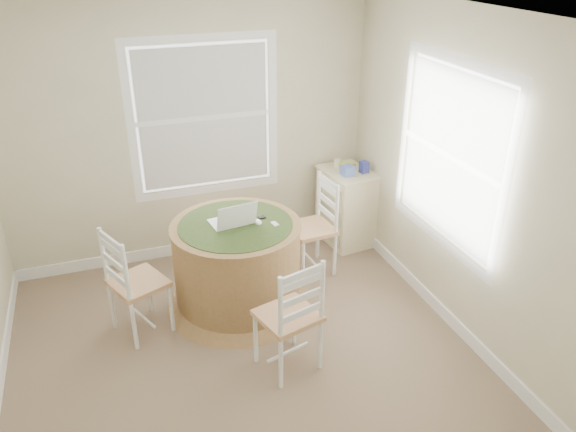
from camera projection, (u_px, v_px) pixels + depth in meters
name	position (u px, v px, depth m)	size (l,w,h in m)	color
room	(254.00, 199.00, 4.09)	(3.64, 3.64, 2.64)	#877355
round_table	(237.00, 262.00, 4.95)	(1.31, 1.31, 0.81)	olive
chair_left	(138.00, 282.00, 4.59)	(0.42, 0.40, 0.95)	white
chair_near	(288.00, 315.00, 4.20)	(0.42, 0.40, 0.95)	white
chair_right	(311.00, 228.00, 5.44)	(0.42, 0.40, 0.95)	white
laptop	(233.00, 220.00, 4.78)	(0.39, 0.35, 0.25)	white
mouse	(258.00, 222.00, 4.80)	(0.06, 0.10, 0.04)	white
phone	(275.00, 224.00, 4.79)	(0.04, 0.09, 0.02)	#B7BABF
keys	(262.00, 218.00, 4.89)	(0.06, 0.05, 0.03)	black
corner_chest	(346.00, 207.00, 6.01)	(0.53, 0.67, 0.82)	beige
tissue_box	(348.00, 171.00, 5.70)	(0.12, 0.12, 0.10)	#5672C6
box_yellow	(347.00, 166.00, 5.88)	(0.15, 0.10, 0.06)	#C5D64B
box_blue	(365.00, 167.00, 5.76)	(0.08, 0.08, 0.12)	#353EA1
cup_cream	(337.00, 163.00, 5.91)	(0.07, 0.07, 0.09)	beige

